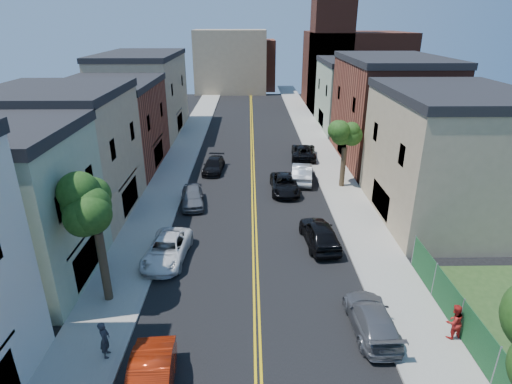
{
  "coord_description": "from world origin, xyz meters",
  "views": [
    {
      "loc": [
        -0.31,
        -4.48,
        13.99
      ],
      "look_at": [
        0.15,
        24.2,
        2.0
      ],
      "focal_mm": 29.18,
      "sensor_mm": 36.0,
      "label": 1
    }
  ],
  "objects_px": {
    "dark_car_right_far": "(304,152)",
    "pedestrian_left": "(105,339)",
    "grey_car_left": "(192,197)",
    "grey_car_right": "(372,318)",
    "white_pickup": "(167,250)",
    "silver_car_right": "(302,173)",
    "black_car_left": "(214,165)",
    "pedestrian_right": "(454,322)",
    "black_suv_lane": "(285,184)",
    "black_car_right": "(320,233)"
  },
  "relations": [
    {
      "from": "grey_car_left",
      "to": "pedestrian_left",
      "type": "height_order",
      "value": "pedestrian_left"
    },
    {
      "from": "pedestrian_left",
      "to": "silver_car_right",
      "type": "bearing_deg",
      "value": -33.76
    },
    {
      "from": "silver_car_right",
      "to": "pedestrian_right",
      "type": "distance_m",
      "value": 21.27
    },
    {
      "from": "white_pickup",
      "to": "grey_car_right",
      "type": "relative_size",
      "value": 1.08
    },
    {
      "from": "black_car_right",
      "to": "dark_car_right_far",
      "type": "distance_m",
      "value": 18.6
    },
    {
      "from": "pedestrian_left",
      "to": "pedestrian_right",
      "type": "distance_m",
      "value": 15.83
    },
    {
      "from": "grey_car_right",
      "to": "pedestrian_left",
      "type": "relative_size",
      "value": 2.67
    },
    {
      "from": "grey_car_left",
      "to": "black_suv_lane",
      "type": "distance_m",
      "value": 8.12
    },
    {
      "from": "dark_car_right_far",
      "to": "pedestrian_left",
      "type": "bearing_deg",
      "value": 71.95
    },
    {
      "from": "black_car_left",
      "to": "pedestrian_right",
      "type": "xyz_separation_m",
      "value": [
        12.97,
        -23.52,
        0.39
      ]
    },
    {
      "from": "grey_car_left",
      "to": "black_car_right",
      "type": "distance_m",
      "value": 11.33
    },
    {
      "from": "white_pickup",
      "to": "dark_car_right_far",
      "type": "relative_size",
      "value": 0.94
    },
    {
      "from": "white_pickup",
      "to": "black_car_left",
      "type": "xyz_separation_m",
      "value": [
        1.63,
        16.24,
        -0.07
      ]
    },
    {
      "from": "white_pickup",
      "to": "black_car_right",
      "type": "xyz_separation_m",
      "value": [
        9.81,
        1.74,
        0.12
      ]
    },
    {
      "from": "black_car_right",
      "to": "pedestrian_right",
      "type": "xyz_separation_m",
      "value": [
        4.79,
        -9.01,
        0.2
      ]
    },
    {
      "from": "pedestrian_left",
      "to": "pedestrian_right",
      "type": "relative_size",
      "value": 1.0
    },
    {
      "from": "black_car_right",
      "to": "pedestrian_left",
      "type": "bearing_deg",
      "value": 36.19
    },
    {
      "from": "black_car_left",
      "to": "white_pickup",
      "type": "bearing_deg",
      "value": -90.99
    },
    {
      "from": "grey_car_left",
      "to": "silver_car_right",
      "type": "relative_size",
      "value": 0.85
    },
    {
      "from": "black_suv_lane",
      "to": "pedestrian_left",
      "type": "xyz_separation_m",
      "value": [
        -9.41,
        -19.13,
        0.34
      ]
    },
    {
      "from": "silver_car_right",
      "to": "grey_car_left",
      "type": "bearing_deg",
      "value": 35.58
    },
    {
      "from": "grey_car_right",
      "to": "black_car_right",
      "type": "relative_size",
      "value": 0.97
    },
    {
      "from": "grey_car_left",
      "to": "pedestrian_right",
      "type": "height_order",
      "value": "pedestrian_right"
    },
    {
      "from": "silver_car_right",
      "to": "pedestrian_left",
      "type": "bearing_deg",
      "value": 69.35
    },
    {
      "from": "grey_car_right",
      "to": "pedestrian_left",
      "type": "distance_m",
      "value": 12.31
    },
    {
      "from": "white_pickup",
      "to": "dark_car_right_far",
      "type": "height_order",
      "value": "dark_car_right_far"
    },
    {
      "from": "black_suv_lane",
      "to": "black_car_right",
      "type": "bearing_deg",
      "value": -80.57
    },
    {
      "from": "white_pickup",
      "to": "grey_car_left",
      "type": "xyz_separation_m",
      "value": [
        0.55,
        8.26,
        0.02
      ]
    },
    {
      "from": "dark_car_right_far",
      "to": "black_suv_lane",
      "type": "bearing_deg",
      "value": 78.54
    },
    {
      "from": "white_pickup",
      "to": "black_car_right",
      "type": "height_order",
      "value": "black_car_right"
    },
    {
      "from": "silver_car_right",
      "to": "black_suv_lane",
      "type": "xyz_separation_m",
      "value": [
        -1.79,
        -2.54,
        -0.13
      ]
    },
    {
      "from": "silver_car_right",
      "to": "dark_car_right_far",
      "type": "height_order",
      "value": "silver_car_right"
    },
    {
      "from": "grey_car_right",
      "to": "silver_car_right",
      "type": "relative_size",
      "value": 0.94
    },
    {
      "from": "white_pickup",
      "to": "dark_car_right_far",
      "type": "distance_m",
      "value": 23.09
    },
    {
      "from": "pedestrian_right",
      "to": "grey_car_left",
      "type": "bearing_deg",
      "value": -63.08
    },
    {
      "from": "grey_car_right",
      "to": "black_car_right",
      "type": "distance_m",
      "value": 8.41
    },
    {
      "from": "grey_car_right",
      "to": "grey_car_left",
      "type": "bearing_deg",
      "value": -56.14
    },
    {
      "from": "silver_car_right",
      "to": "dark_car_right_far",
      "type": "xyz_separation_m",
      "value": [
        1.0,
        6.81,
        -0.07
      ]
    },
    {
      "from": "black_car_left",
      "to": "dark_car_right_far",
      "type": "relative_size",
      "value": 0.82
    },
    {
      "from": "pedestrian_right",
      "to": "black_car_right",
      "type": "bearing_deg",
      "value": -77.22
    },
    {
      "from": "grey_car_right",
      "to": "pedestrian_right",
      "type": "relative_size",
      "value": 2.68
    },
    {
      "from": "grey_car_left",
      "to": "black_car_right",
      "type": "xyz_separation_m",
      "value": [
        9.26,
        -6.53,
        0.1
      ]
    },
    {
      "from": "grey_car_left",
      "to": "dark_car_right_far",
      "type": "distance_m",
      "value": 15.94
    },
    {
      "from": "grey_car_left",
      "to": "pedestrian_left",
      "type": "relative_size",
      "value": 2.42
    },
    {
      "from": "pedestrian_right",
      "to": "black_suv_lane",
      "type": "bearing_deg",
      "value": -85.89
    },
    {
      "from": "black_car_right",
      "to": "black_suv_lane",
      "type": "distance_m",
      "value": 9.34
    },
    {
      "from": "silver_car_right",
      "to": "black_suv_lane",
      "type": "height_order",
      "value": "silver_car_right"
    },
    {
      "from": "black_car_right",
      "to": "black_suv_lane",
      "type": "height_order",
      "value": "black_car_right"
    },
    {
      "from": "black_car_left",
      "to": "pedestrian_left",
      "type": "bearing_deg",
      "value": -91.87
    },
    {
      "from": "grey_car_left",
      "to": "grey_car_right",
      "type": "relative_size",
      "value": 0.91
    }
  ]
}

